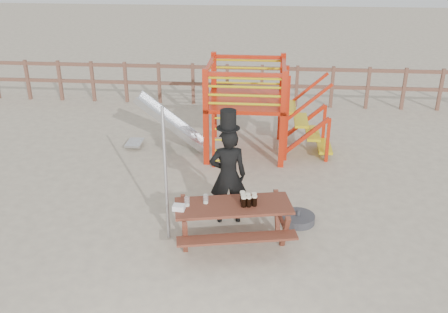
# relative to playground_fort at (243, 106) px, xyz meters

# --- Properties ---
(ground) EXTENTS (60.00, 60.00, 0.00)m
(ground) POSITION_rel_playground_fort_xyz_m (-0.12, -3.58, -1.07)
(ground) COLOR #BDAF93
(ground) RESTS_ON ground
(back_fence) EXTENTS (15.09, 0.09, 1.20)m
(back_fence) POSITION_rel_playground_fort_xyz_m (-0.12, 3.42, -0.34)
(back_fence) COLOR brown
(back_fence) RESTS_ON ground
(playground_fort) EXTENTS (4.71, 1.84, 2.10)m
(playground_fort) POSITION_rel_playground_fort_xyz_m (0.00, 0.00, 0.00)
(playground_fort) COLOR red
(playground_fort) RESTS_ON ground
(picnic_table) EXTENTS (2.03, 1.59, 0.70)m
(picnic_table) POSITION_rel_playground_fort_xyz_m (0.07, -3.79, -0.63)
(picnic_table) COLOR brown
(picnic_table) RESTS_ON ground
(man_with_hat) EXTENTS (0.69, 0.51, 2.02)m
(man_with_hat) POSITION_rel_playground_fort_xyz_m (-0.07, -3.10, -0.17)
(man_with_hat) COLOR black
(man_with_hat) RESTS_ON ground
(metal_pole) EXTENTS (0.05, 0.05, 2.25)m
(metal_pole) POSITION_rel_playground_fort_xyz_m (-1.00, -3.72, 0.05)
(metal_pole) COLOR #B2B2B7
(metal_pole) RESTS_ON ground
(parasol_base) EXTENTS (0.59, 0.59, 0.25)m
(parasol_base) POSITION_rel_playground_fort_xyz_m (1.14, -3.06, -1.00)
(parasol_base) COLOR #37373C
(parasol_base) RESTS_ON ground
(paper_bag) EXTENTS (0.19, 0.15, 0.08)m
(paper_bag) POSITION_rel_playground_fort_xyz_m (-0.75, -4.02, -0.33)
(paper_bag) COLOR white
(paper_bag) RESTS_ON picnic_table
(stout_pints) EXTENTS (0.27, 0.25, 0.17)m
(stout_pints) POSITION_rel_playground_fort_xyz_m (0.29, -3.76, -0.28)
(stout_pints) COLOR black
(stout_pints) RESTS_ON picnic_table
(empty_glasses) EXTENTS (0.36, 0.19, 0.15)m
(empty_glasses) POSITION_rel_playground_fort_xyz_m (-0.51, -3.83, -0.30)
(empty_glasses) COLOR silver
(empty_glasses) RESTS_ON picnic_table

